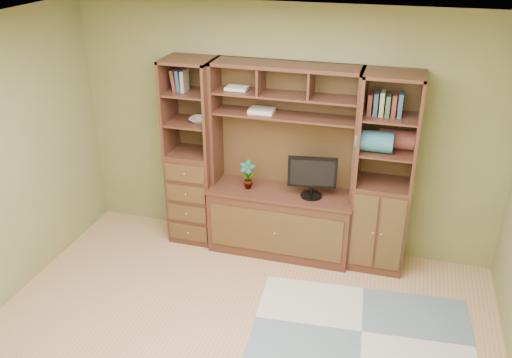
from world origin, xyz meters
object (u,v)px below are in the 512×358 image
(right_tower, at_px, (384,175))
(monitor, at_px, (312,170))
(center_hutch, at_px, (282,165))
(left_tower, at_px, (192,153))

(right_tower, height_order, monitor, right_tower)
(center_hutch, distance_m, monitor, 0.33)
(left_tower, distance_m, monitor, 1.33)
(monitor, bearing_deg, center_hutch, 165.23)
(right_tower, relative_size, monitor, 3.40)
(center_hutch, bearing_deg, right_tower, 2.23)
(center_hutch, height_order, monitor, center_hutch)
(left_tower, bearing_deg, center_hutch, -2.29)
(center_hutch, height_order, right_tower, same)
(left_tower, height_order, monitor, left_tower)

